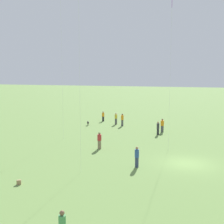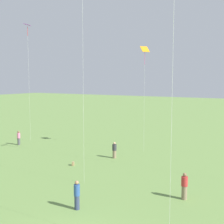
{
  "view_description": "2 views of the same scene",
  "coord_description": "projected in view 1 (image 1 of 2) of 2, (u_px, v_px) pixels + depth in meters",
  "views": [
    {
      "loc": [
        27.35,
        0.49,
        8.26
      ],
      "look_at": [
        -0.48,
        -6.99,
        4.27
      ],
      "focal_mm": 50.0,
      "sensor_mm": 36.0,
      "label": 1
    },
    {
      "loc": [
        -8.95,
        10.26,
        7.81
      ],
      "look_at": [
        0.44,
        -5.36,
        5.88
      ],
      "focal_mm": 50.0,
      "sensor_mm": 36.0,
      "label": 2
    }
  ],
  "objects": [
    {
      "name": "dog_0",
      "position": [
        88.0,
        123.0,
        46.09
      ],
      "size": [
        0.69,
        0.46,
        0.57
      ],
      "rotation": [
        0.0,
        0.0,
        1.96
      ],
      "color": "black",
      "rests_on": "ground_plane"
    },
    {
      "name": "ground_plane",
      "position": [
        187.0,
        164.0,
        27.43
      ],
      "size": [
        240.0,
        240.0,
        0.0
      ],
      "primitive_type": "plane",
      "color": "#6B8E47"
    },
    {
      "name": "person_0",
      "position": [
        122.0,
        120.0,
        45.35
      ],
      "size": [
        0.42,
        0.42,
        1.83
      ],
      "rotation": [
        0.0,
        0.0,
        3.0
      ],
      "color": "#4C4C51",
      "rests_on": "ground_plane"
    },
    {
      "name": "person_1",
      "position": [
        116.0,
        119.0,
        46.69
      ],
      "size": [
        0.5,
        0.5,
        1.76
      ],
      "rotation": [
        0.0,
        0.0,
        1.94
      ],
      "color": "#4C4C51",
      "rests_on": "ground_plane"
    },
    {
      "name": "person_11",
      "position": [
        162.0,
        126.0,
        41.0
      ],
      "size": [
        0.5,
        0.5,
        1.79
      ],
      "rotation": [
        0.0,
        0.0,
        1.4
      ],
      "color": "#4C4C51",
      "rests_on": "ground_plane"
    },
    {
      "name": "person_10",
      "position": [
        99.0,
        141.0,
        32.37
      ],
      "size": [
        0.59,
        0.59,
        1.76
      ],
      "rotation": [
        0.0,
        0.0,
        0.59
      ],
      "color": "#847056",
      "rests_on": "ground_plane"
    },
    {
      "name": "person_2",
      "position": [
        103.0,
        116.0,
        49.54
      ],
      "size": [
        0.47,
        0.47,
        1.58
      ],
      "rotation": [
        0.0,
        0.0,
        1.25
      ],
      "color": "#232328",
      "rests_on": "ground_plane"
    },
    {
      "name": "picnic_bag_0",
      "position": [
        19.0,
        182.0,
        22.44
      ],
      "size": [
        0.28,
        0.36,
        0.34
      ],
      "rotation": [
        0.0,
        0.0,
        1.99
      ],
      "color": "#A58459",
      "rests_on": "ground_plane"
    },
    {
      "name": "person_9",
      "position": [
        137.0,
        157.0,
        26.31
      ],
      "size": [
        0.51,
        0.51,
        1.78
      ],
      "rotation": [
        0.0,
        0.0,
        3.8
      ],
      "color": "#333D5B",
      "rests_on": "ground_plane"
    },
    {
      "name": "person_5",
      "position": [
        158.0,
        128.0,
        39.37
      ],
      "size": [
        0.38,
        0.38,
        1.7
      ],
      "rotation": [
        0.0,
        0.0,
        1.69
      ],
      "color": "#232328",
      "rests_on": "ground_plane"
    },
    {
      "name": "kite_3",
      "position": [
        172.0,
        6.0,
        30.25
      ],
      "size": [
        0.6,
        0.8,
        15.71
      ],
      "rotation": [
        0.0,
        0.0,
        3.83
      ],
      "color": "black",
      "rests_on": "ground_plane"
    }
  ]
}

